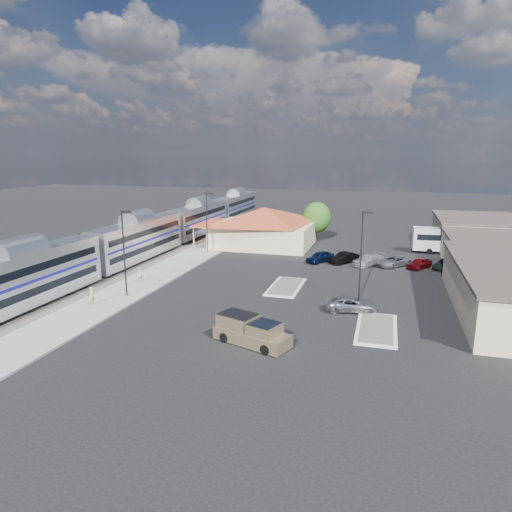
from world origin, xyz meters
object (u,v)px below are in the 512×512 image
(pickup_truck, at_px, (252,332))
(coach_bus, at_px, (454,239))
(station_depot, at_px, (264,226))
(suv, at_px, (352,304))

(pickup_truck, distance_m, coach_bus, 44.06)
(station_depot, relative_size, suv, 3.81)
(coach_bus, bearing_deg, station_depot, 91.31)
(suv, distance_m, coach_bus, 32.30)
(station_depot, bearing_deg, coach_bus, 3.84)
(pickup_truck, bearing_deg, suv, -14.91)
(station_depot, height_order, pickup_truck, station_depot)
(pickup_truck, xyz_separation_m, coach_bus, (19.23, 39.63, 1.15))
(station_depot, bearing_deg, suv, -59.90)
(pickup_truck, relative_size, coach_bus, 0.55)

